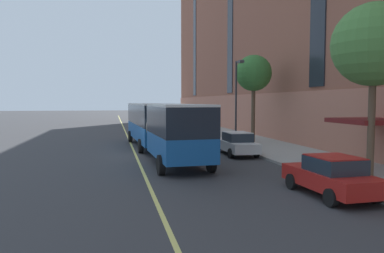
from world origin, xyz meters
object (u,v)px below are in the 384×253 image
at_px(street_tree_near_corner, 374,45).
at_px(street_tree_mid_block, 254,74).
at_px(city_bus, 159,124).
at_px(parked_car_red_2, 331,176).
at_px(parked_car_navy_0, 169,121).
at_px(fire_hydrant, 337,171).
at_px(parked_car_white_3, 237,143).
at_px(parked_car_white_1, 188,128).
at_px(street_lamp, 237,93).

distance_m(street_tree_near_corner, street_tree_mid_block, 14.95).
height_order(city_bus, parked_car_red_2, city_bus).
distance_m(city_bus, parked_car_navy_0, 27.54).
distance_m(street_tree_near_corner, fire_hydrant, 6.06).
relative_size(parked_car_navy_0, parked_car_white_3, 1.02).
bearing_deg(parked_car_white_1, fire_hydrant, -85.75).
bearing_deg(parked_car_navy_0, parked_car_white_1, -90.12).
bearing_deg(street_lamp, city_bus, -157.61).
height_order(city_bus, fire_hydrant, city_bus).
height_order(city_bus, parked_car_white_1, city_bus).
xyz_separation_m(city_bus, parked_car_red_2, (4.92, -13.42, -1.24)).
xyz_separation_m(city_bus, street_tree_near_corner, (8.60, -10.81, 4.17)).
bearing_deg(street_tree_mid_block, city_bus, -154.34).
bearing_deg(city_bus, parked_car_red_2, -69.87).
bearing_deg(city_bus, street_lamp, 22.39).
bearing_deg(street_tree_mid_block, street_lamp, -144.43).
height_order(parked_car_white_1, street_tree_mid_block, street_tree_mid_block).
xyz_separation_m(parked_car_white_1, parked_car_white_3, (0.24, -15.36, 0.00)).
height_order(city_bus, street_tree_near_corner, street_tree_near_corner).
height_order(parked_car_navy_0, street_lamp, street_lamp).
height_order(parked_car_red_2, street_lamp, street_lamp).
bearing_deg(city_bus, parked_car_white_1, 70.25).
height_order(parked_car_navy_0, street_tree_mid_block, street_tree_mid_block).
bearing_deg(street_tree_mid_block, fire_hydrant, -97.56).
bearing_deg(street_tree_near_corner, parked_car_navy_0, 95.77).
distance_m(parked_car_red_2, fire_hydrant, 2.73).
xyz_separation_m(parked_car_navy_0, fire_hydrant, (1.79, -38.35, -0.29)).
xyz_separation_m(parked_car_white_3, fire_hydrant, (1.58, -9.10, -0.29)).
xyz_separation_m(city_bus, street_lamp, (6.66, 2.74, 2.26)).
bearing_deg(fire_hydrant, city_bus, 120.22).
relative_size(parked_car_white_1, parked_car_red_2, 1.04).
relative_size(parked_car_navy_0, street_lamp, 0.72).
relative_size(street_tree_near_corner, street_tree_mid_block, 1.08).
distance_m(parked_car_white_1, parked_car_white_3, 15.37).
distance_m(parked_car_red_2, street_tree_near_corner, 7.04).
relative_size(parked_car_navy_0, street_tree_mid_block, 0.65).
bearing_deg(parked_car_white_3, street_tree_near_corner, -67.27).
height_order(city_bus, street_lamp, street_lamp).
height_order(parked_car_white_1, street_tree_near_corner, street_tree_near_corner).
height_order(street_tree_near_corner, street_lamp, street_tree_near_corner).
bearing_deg(parked_car_navy_0, street_tree_near_corner, -84.23).
relative_size(parked_car_red_2, parked_car_white_3, 0.93).
relative_size(parked_car_red_2, fire_hydrant, 6.08).
xyz_separation_m(city_bus, fire_hydrant, (6.56, -11.26, -1.52)).
bearing_deg(street_tree_mid_block, parked_car_navy_0, 99.48).
bearing_deg(parked_car_white_1, parked_car_navy_0, 89.88).
distance_m(parked_car_white_1, street_tree_near_corner, 24.92).
xyz_separation_m(parked_car_navy_0, street_tree_near_corner, (3.83, -37.90, 5.40)).
bearing_deg(street_tree_near_corner, parked_car_white_1, 99.14).
xyz_separation_m(street_tree_mid_block, street_lamp, (-1.94, -1.39, -1.68)).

